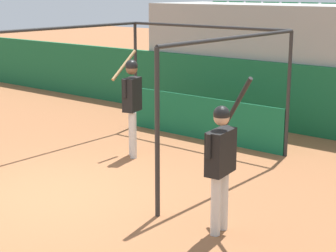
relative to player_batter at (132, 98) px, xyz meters
name	(u,v)px	position (x,y,z in m)	size (l,w,h in m)	color
ground_plane	(50,195)	(0.43, -2.37, -1.15)	(60.00, 60.00, 0.00)	#935B38
outfield_wall	(251,93)	(0.43, 3.66, -0.37)	(24.00, 0.12, 1.55)	#196038
bleacher_section	(279,61)	(0.43, 4.92, 0.26)	(6.50, 2.40, 2.83)	#9E9E99
batting_cage	(182,95)	(0.33, 1.14, -0.06)	(3.99, 3.90, 2.44)	#282828
player_batter	(132,98)	(0.00, 0.00, 0.00)	(0.57, 0.78, 2.00)	silver
player_waiting	(221,157)	(3.27, -1.82, -0.10)	(0.58, 0.81, 2.08)	silver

